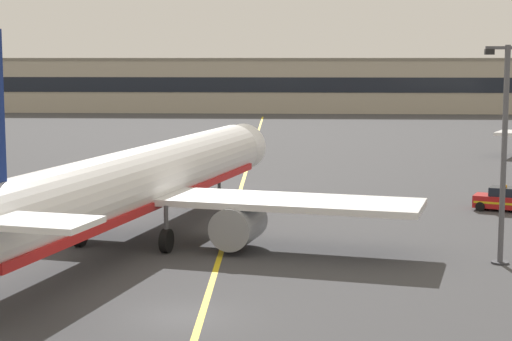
{
  "coord_description": "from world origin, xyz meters",
  "views": [
    {
      "loc": [
        4.82,
        -34.09,
        10.49
      ],
      "look_at": [
        2.41,
        10.68,
        4.63
      ],
      "focal_mm": 60.84,
      "sensor_mm": 36.0,
      "label": 1
    }
  ],
  "objects_px": {
    "airliner_foreground": "(135,184)",
    "apron_lamp_post": "(504,150)",
    "safety_cone_by_nose_gear": "(197,194)",
    "service_car_second": "(506,200)"
  },
  "relations": [
    {
      "from": "airliner_foreground",
      "to": "apron_lamp_post",
      "type": "height_order",
      "value": "airliner_foreground"
    },
    {
      "from": "airliner_foreground",
      "to": "safety_cone_by_nose_gear",
      "type": "height_order",
      "value": "airliner_foreground"
    },
    {
      "from": "apron_lamp_post",
      "to": "service_car_second",
      "type": "relative_size",
      "value": 2.43
    },
    {
      "from": "service_car_second",
      "to": "safety_cone_by_nose_gear",
      "type": "relative_size",
      "value": 8.3
    },
    {
      "from": "service_car_second",
      "to": "safety_cone_by_nose_gear",
      "type": "bearing_deg",
      "value": 168.0
    },
    {
      "from": "apron_lamp_post",
      "to": "service_car_second",
      "type": "distance_m",
      "value": 16.89
    },
    {
      "from": "service_car_second",
      "to": "airliner_foreground",
      "type": "bearing_deg",
      "value": -153.54
    },
    {
      "from": "service_car_second",
      "to": "apron_lamp_post",
      "type": "bearing_deg",
      "value": -103.86
    },
    {
      "from": "airliner_foreground",
      "to": "apron_lamp_post",
      "type": "bearing_deg",
      "value": -11.46
    },
    {
      "from": "apron_lamp_post",
      "to": "service_car_second",
      "type": "xyz_separation_m",
      "value": [
        3.86,
        15.64,
        -5.08
      ]
    }
  ]
}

